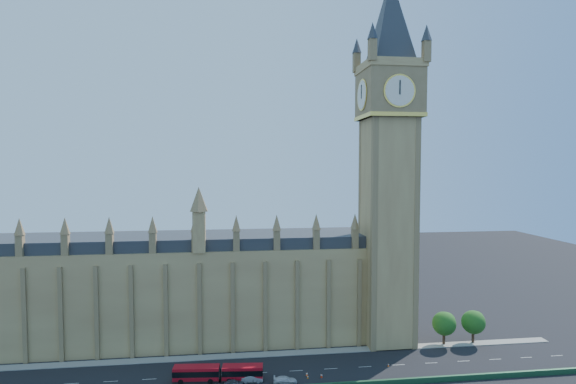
{
  "coord_description": "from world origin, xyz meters",
  "views": [
    {
      "loc": [
        -2.14,
        -97.38,
        45.79
      ],
      "look_at": [
        11.45,
        10.0,
        39.72
      ],
      "focal_mm": 28.0,
      "sensor_mm": 36.0,
      "label": 1
    }
  ],
  "objects": [
    {
      "name": "ground",
      "position": [
        0.0,
        0.0,
        0.0
      ],
      "size": [
        400.0,
        400.0,
        0.0
      ],
      "primitive_type": "plane",
      "color": "black",
      "rests_on": "ground"
    },
    {
      "name": "cone_a",
      "position": [
        14.0,
        -3.99,
        0.31
      ],
      "size": [
        0.45,
        0.45,
        0.62
      ],
      "rotation": [
        0.0,
        0.0,
        0.19
      ],
      "color": "black",
      "rests_on": "ground"
    },
    {
      "name": "cone_c",
      "position": [
        17.04,
        -3.88,
        0.4
      ],
      "size": [
        0.63,
        0.63,
        0.8
      ],
      "rotation": [
        0.0,
        0.0,
        -0.28
      ],
      "color": "black",
      "rests_on": "ground"
    },
    {
      "name": "tree_east_far",
      "position": [
        60.22,
        10.08,
        5.64
      ],
      "size": [
        6.0,
        6.0,
        8.5
      ],
      "color": "#382619",
      "rests_on": "ground"
    },
    {
      "name": "red_bus",
      "position": [
        -5.21,
        -2.59,
        1.71
      ],
      "size": [
        19.24,
        4.49,
        3.24
      ],
      "rotation": [
        0.0,
        0.0,
        -0.09
      ],
      "color": "#A80B17",
      "rests_on": "ground"
    },
    {
      "name": "kerb_north",
      "position": [
        0.0,
        9.5,
        0.08
      ],
      "size": [
        160.0,
        3.0,
        0.16
      ],
      "primitive_type": "cube",
      "color": "gray",
      "rests_on": "ground"
    },
    {
      "name": "cone_d",
      "position": [
        33.41,
        -0.46,
        0.32
      ],
      "size": [
        0.52,
        0.52,
        0.65
      ],
      "rotation": [
        0.0,
        0.0,
        0.35
      ],
      "color": "black",
      "rests_on": "ground"
    },
    {
      "name": "car_grey",
      "position": [
        -2.0,
        -5.24,
        0.66
      ],
      "size": [
        3.97,
        1.81,
        1.32
      ],
      "primitive_type": "imported",
      "rotation": [
        0.0,
        0.0,
        1.64
      ],
      "color": "#43474B",
      "rests_on": "ground"
    },
    {
      "name": "cone_b",
      "position": [
        14.0,
        -2.8,
        0.4
      ],
      "size": [
        0.56,
        0.56,
        0.8
      ],
      "rotation": [
        0.0,
        0.0,
        -0.11
      ],
      "color": "black",
      "rests_on": "ground"
    },
    {
      "name": "car_silver",
      "position": [
        2.0,
        -3.95,
        0.75
      ],
      "size": [
        4.7,
        2.02,
        1.51
      ],
      "primitive_type": "imported",
      "rotation": [
        0.0,
        0.0,
        1.47
      ],
      "color": "#93969A",
      "rests_on": "ground"
    },
    {
      "name": "tree_east_near",
      "position": [
        52.22,
        10.08,
        5.64
      ],
      "size": [
        6.0,
        6.0,
        8.5
      ],
      "color": "#382619",
      "rests_on": "ground"
    },
    {
      "name": "palace_westminster",
      "position": [
        -25.0,
        22.0,
        13.86
      ],
      "size": [
        120.0,
        20.0,
        28.0
      ],
      "color": "#9B784B",
      "rests_on": "ground"
    },
    {
      "name": "elizabeth_tower",
      "position": [
        38.0,
        13.99,
        54.56
      ],
      "size": [
        20.59,
        20.59,
        105.0
      ],
      "color": "#9B784B",
      "rests_on": "ground"
    },
    {
      "name": "car_white",
      "position": [
        8.9,
        -5.54,
        0.72
      ],
      "size": [
        5.14,
        2.55,
        1.44
      ],
      "primitive_type": "imported",
      "rotation": [
        0.0,
        0.0,
        1.46
      ],
      "color": "silver",
      "rests_on": "ground"
    }
  ]
}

